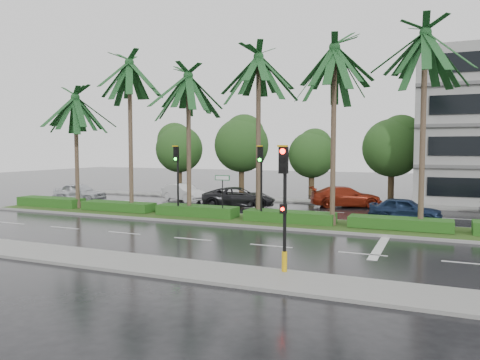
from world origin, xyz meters
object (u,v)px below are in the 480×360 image
at_px(signal_near, 284,203).
at_px(car_white, 183,192).
at_px(car_red, 346,197).
at_px(street_sign, 222,186).
at_px(signal_median_left, 177,170).
at_px(car_darkgrey, 239,197).
at_px(car_blue, 405,209).
at_px(car_silver, 80,192).

distance_m(signal_near, car_white, 23.33).
bearing_deg(car_red, signal_near, 163.35).
bearing_deg(street_sign, signal_median_left, -176.53).
relative_size(car_white, car_red, 0.81).
xyz_separation_m(car_white, car_darkgrey, (5.84, -2.05, 0.04)).
distance_m(car_red, car_blue, 7.02).
xyz_separation_m(signal_near, car_silver, (-22.00, 14.47, -1.75)).
xyz_separation_m(signal_near, car_blue, (3.00, 14.18, -1.80)).
bearing_deg(car_silver, signal_near, -125.65).
bearing_deg(street_sign, signal_near, -54.66).
bearing_deg(car_darkgrey, car_white, 48.85).
bearing_deg(car_blue, car_darkgrey, 85.05).
bearing_deg(car_darkgrey, street_sign, 173.03).
relative_size(car_white, car_darkgrey, 0.79).
distance_m(street_sign, car_darkgrey, 6.63).
bearing_deg(car_white, car_blue, -80.37).
relative_size(signal_median_left, car_red, 0.84).
bearing_deg(car_darkgrey, car_silver, 75.36).
height_order(car_white, car_blue, car_blue).
distance_m(street_sign, car_silver, 15.75).
height_order(signal_median_left, car_silver, signal_median_left).
relative_size(car_darkgrey, car_red, 1.03).
relative_size(signal_median_left, car_white, 1.03).
distance_m(signal_near, car_silver, 26.39).
relative_size(street_sign, car_darkgrey, 0.49).
distance_m(signal_median_left, street_sign, 3.13).
height_order(signal_near, car_silver, signal_near).
height_order(street_sign, car_red, street_sign).
bearing_deg(car_blue, signal_median_left, 113.66).
relative_size(car_red, car_blue, 1.26).
bearing_deg(car_darkgrey, signal_median_left, 146.47).
height_order(car_red, car_blue, car_red).
bearing_deg(car_blue, car_silver, 93.94).
bearing_deg(signal_median_left, car_darkgrey, 78.27).
distance_m(street_sign, car_blue, 10.98).
xyz_separation_m(car_darkgrey, car_red, (7.16, 3.43, 0.01)).
distance_m(car_white, car_red, 13.07).
height_order(car_silver, car_blue, car_silver).
height_order(car_white, car_darkgrey, car_darkgrey).
relative_size(car_silver, car_blue, 1.07).
relative_size(car_silver, car_red, 0.85).
bearing_deg(car_darkgrey, car_blue, -121.33).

